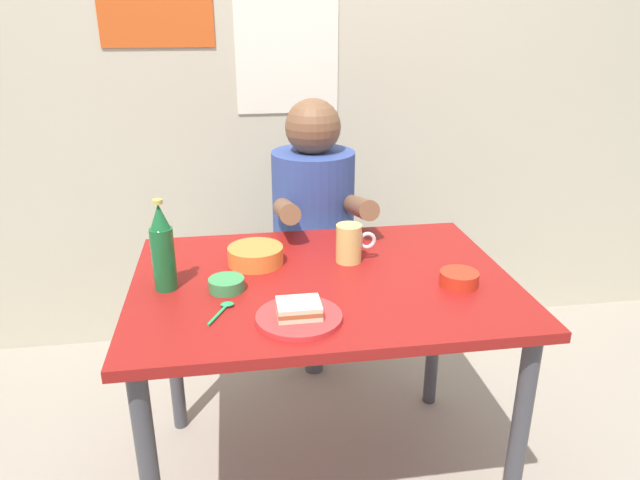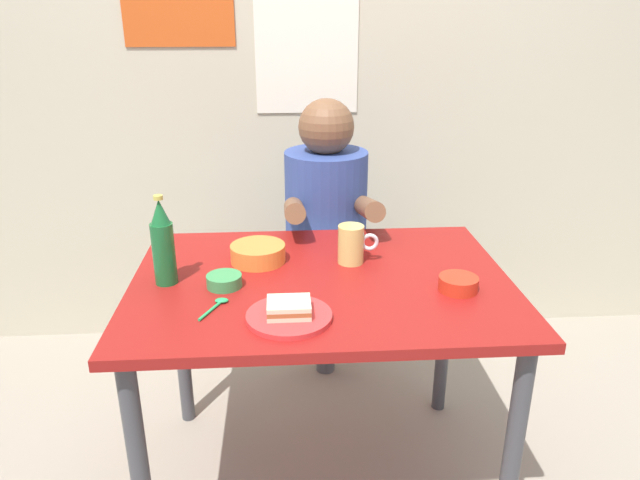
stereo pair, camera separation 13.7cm
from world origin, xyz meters
TOP-DOWN VIEW (x-y plane):
  - ground_plane at (0.00, 0.00)m, footprint 6.00×6.00m
  - wall_back at (-0.00, 1.05)m, footprint 4.40×0.09m
  - dining_table at (0.00, 0.00)m, footprint 1.10×0.80m
  - stool at (0.06, 0.63)m, footprint 0.34×0.34m
  - person_seated at (0.06, 0.62)m, footprint 0.33×0.56m
  - plate_orange at (-0.10, -0.24)m, footprint 0.22×0.22m
  - sandwich at (-0.10, -0.24)m, footprint 0.11×0.09m
  - beer_mug at (0.10, 0.11)m, footprint 0.13×0.08m
  - beer_bottle at (-0.44, -0.00)m, footprint 0.06×0.06m
  - dip_bowl_green at (-0.28, -0.04)m, footprint 0.10×0.10m
  - soup_bowl_orange at (-0.19, 0.13)m, footprint 0.17×0.17m
  - sauce_bowl_chili at (0.38, -0.10)m, footprint 0.11×0.11m
  - spoon at (-0.29, -0.16)m, footprint 0.07×0.11m

SIDE VIEW (x-z plane):
  - ground_plane at x=0.00m, z-range 0.00..0.00m
  - stool at x=0.06m, z-range 0.12..0.57m
  - dining_table at x=0.00m, z-range 0.28..1.02m
  - spoon at x=-0.29m, z-range 0.74..0.75m
  - plate_orange at x=-0.10m, z-range 0.74..0.75m
  - dip_bowl_green at x=-0.28m, z-range 0.74..0.78m
  - sauce_bowl_chili at x=0.38m, z-range 0.74..0.78m
  - person_seated at x=0.06m, z-range 0.41..1.13m
  - soup_bowl_orange at x=-0.19m, z-range 0.74..0.80m
  - sandwich at x=-0.10m, z-range 0.75..0.79m
  - beer_mug at x=0.10m, z-range 0.74..0.86m
  - beer_bottle at x=-0.44m, z-range 0.73..0.99m
  - wall_back at x=0.00m, z-range 0.00..2.60m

